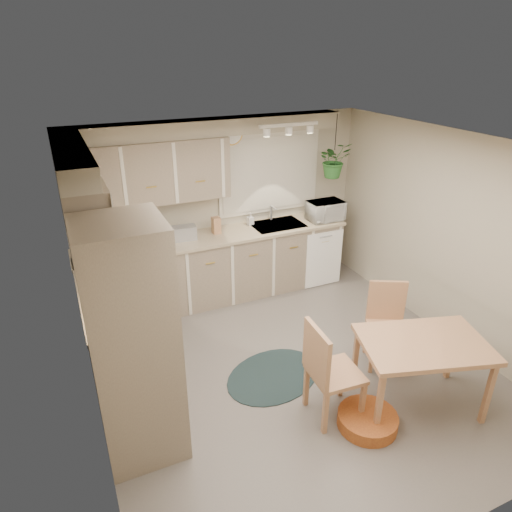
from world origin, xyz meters
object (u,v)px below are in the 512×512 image
object	(u,v)px
microwave	(325,209)
pet_bed	(367,420)
dining_table	(419,373)
braided_rug	(273,376)
chair_back	(388,328)
chair_left	(336,371)

from	to	relation	value
microwave	pet_bed	bearing A→B (deg)	-113.68
dining_table	pet_bed	world-z (taller)	dining_table
dining_table	braided_rug	size ratio (longest dim) A/B	1.06
dining_table	microwave	distance (m)	2.81
chair_back	chair_left	bearing A→B (deg)	51.28
dining_table	chair_left	world-z (taller)	chair_left
dining_table	microwave	bearing A→B (deg)	77.95
braided_rug	microwave	size ratio (longest dim) A/B	2.19
chair_left	braided_rug	xyz separation A→B (m)	(-0.28, 0.71, -0.50)
dining_table	braided_rug	xyz separation A→B (m)	(-1.09, 0.92, -0.36)
chair_left	pet_bed	size ratio (longest dim) A/B	1.81
braided_rug	microwave	distance (m)	2.64
braided_rug	pet_bed	size ratio (longest dim) A/B	1.95
chair_left	braided_rug	bearing A→B (deg)	-154.53
chair_back	pet_bed	size ratio (longest dim) A/B	1.66
chair_left	chair_back	xyz separation A→B (m)	(0.94, 0.42, -0.04)
pet_bed	chair_left	bearing A→B (deg)	127.06
dining_table	chair_back	size ratio (longest dim) A/B	1.26
chair_left	microwave	size ratio (longest dim) A/B	2.03
pet_bed	chair_back	bearing A→B (deg)	43.22
dining_table	microwave	world-z (taller)	microwave
pet_bed	microwave	size ratio (longest dim) A/B	1.12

